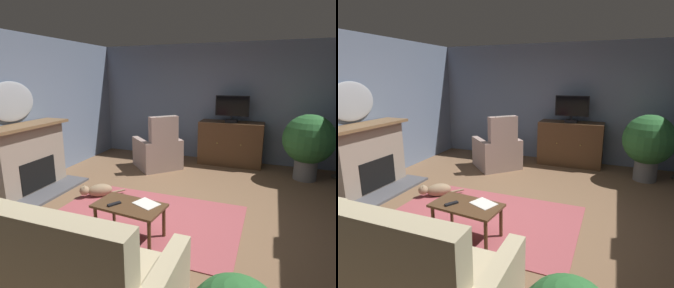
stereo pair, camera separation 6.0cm
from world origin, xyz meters
TOP-DOWN VIEW (x-y plane):
  - ground_plane at (0.00, 0.00)m, footprint 6.45×6.93m
  - wall_back at (0.00, 3.21)m, footprint 6.45×0.10m
  - wall_left at (-2.98, 0.00)m, footprint 0.10×6.93m
  - rug_central at (-0.36, -0.12)m, footprint 2.67×1.69m
  - fireplace at (-2.65, 0.10)m, footprint 0.87×1.54m
  - wall_mirror_oval at (-2.90, 0.10)m, footprint 0.06×0.92m
  - tv_cabinet at (0.39, 2.86)m, footprint 1.40×0.57m
  - television at (0.39, 2.81)m, footprint 0.72×0.20m
  - coffee_table at (-0.33, -0.62)m, footprint 0.90×0.55m
  - tv_remote at (-0.50, -0.68)m, footprint 0.13×0.17m
  - folded_newspaper at (-0.14, -0.52)m, footprint 0.36×0.32m
  - sofa_floral at (-0.46, -1.84)m, footprint 2.23×0.87m
  - armchair_facing_sofa at (-1.05, 2.07)m, footprint 1.22×1.22m
  - potted_plant_on_hearth_side at (1.92, 2.39)m, footprint 0.95×0.95m
  - cat at (-1.41, 0.27)m, footprint 0.63×0.49m

SIDE VIEW (x-z plane):
  - ground_plane at x=0.00m, z-range -0.04..0.00m
  - rug_central at x=-0.36m, z-range 0.00..0.01m
  - cat at x=-1.41m, z-range 0.00..0.23m
  - sofa_floral at x=-0.46m, z-range -0.19..0.88m
  - armchair_facing_sofa at x=-1.05m, z-range -0.24..0.96m
  - coffee_table at x=-0.33m, z-range 0.16..0.60m
  - folded_newspaper at x=-0.14m, z-range 0.44..0.44m
  - tv_remote at x=-0.50m, z-range 0.44..0.46m
  - tv_cabinet at x=0.39m, z-range -0.02..0.96m
  - fireplace at x=-2.65m, z-range -0.03..1.16m
  - potted_plant_on_hearth_side at x=1.92m, z-range 0.12..1.40m
  - television at x=0.39m, z-range 1.00..1.58m
  - wall_back at x=0.00m, z-range 0.00..2.71m
  - wall_left at x=-2.98m, z-range 0.00..2.71m
  - wall_mirror_oval at x=-2.90m, z-range 1.22..1.89m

